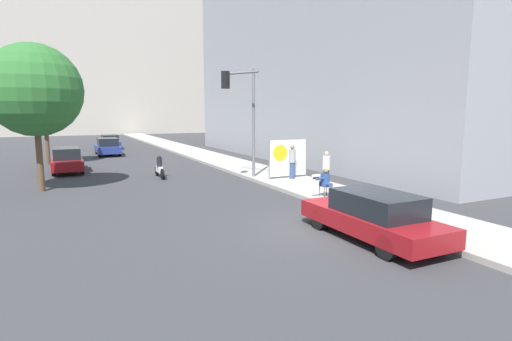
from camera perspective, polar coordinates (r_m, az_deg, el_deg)
name	(u,v)px	position (r m, az deg, el deg)	size (l,w,h in m)	color
ground_plane	(323,229)	(12.91, 9.52, -8.31)	(160.00, 160.00, 0.00)	#38383A
sidewalk_curb	(236,165)	(27.43, -2.91, 0.77)	(3.15, 90.00, 0.17)	#A8A399
building_backdrop_far	(90,42)	(77.88, -22.60, 16.64)	(52.00, 12.00, 31.66)	#BCB2A3
building_backdrop_right	(330,19)	(33.64, 10.53, 20.48)	(10.00, 32.00, 21.70)	#99999E
seated_protester	(326,182)	(16.81, 10.00, -1.60)	(0.94, 0.77, 1.20)	#474C56
jogger_on_sidewalk	(326,169)	(19.13, 9.99, 0.26)	(0.34, 0.34, 1.69)	black
pedestrian_behind	(292,162)	(21.23, 5.20, 1.29)	(0.34, 0.34, 1.79)	#334775
protest_banner	(288,158)	(21.49, 4.57, 1.81)	(2.34, 0.06, 2.05)	slate
traffic_light_pole	(244,105)	(21.07, -1.75, 9.29)	(2.31, 2.08, 5.79)	slate
parked_car_curbside	(373,216)	(12.07, 16.39, -6.22)	(1.81, 4.74, 1.41)	maroon
car_on_road_nearest	(67,160)	(27.34, -25.37, 1.37)	(1.74, 4.63, 1.53)	maroon
car_on_road_midblock	(108,147)	(36.93, -20.43, 3.21)	(1.84, 4.59, 1.50)	navy
car_on_road_distant	(110,142)	(43.94, -20.16, 3.91)	(1.73, 4.69, 1.41)	navy
motorcycle_on_road	(159,168)	(23.21, -13.63, 0.32)	(0.28, 2.08, 1.27)	white
street_tree_near_curb	(34,90)	(21.02, -29.10, 9.97)	(4.21, 4.21, 6.78)	brown
street_tree_midblock	(44,99)	(31.86, -28.05, 8.99)	(3.64, 3.64, 6.43)	brown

